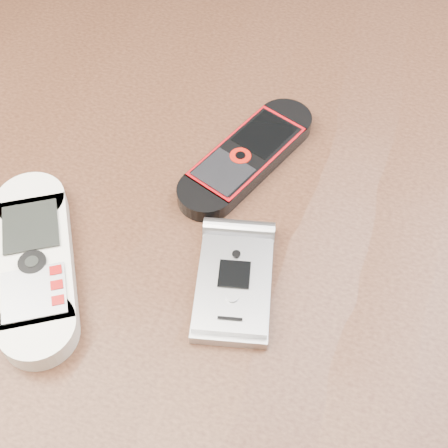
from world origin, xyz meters
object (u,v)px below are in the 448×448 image
(nokia_black_red, at_px, (247,156))
(motorola_razr, at_px, (234,283))
(nokia_white, at_px, (35,262))
(table, at_px, (219,299))

(nokia_black_red, relative_size, motorola_razr, 1.46)
(nokia_white, xyz_separation_m, nokia_black_red, (0.12, 0.15, -0.00))
(table, bearing_deg, motorola_razr, -59.70)
(table, height_order, motorola_razr, motorola_razr)
(nokia_black_red, bearing_deg, table, -69.15)
(table, distance_m, nokia_white, 0.18)
(motorola_razr, bearing_deg, nokia_white, 178.70)
(nokia_white, xyz_separation_m, motorola_razr, (0.14, 0.03, -0.00))
(table, distance_m, motorola_razr, 0.13)
(table, xyz_separation_m, nokia_white, (-0.12, -0.07, 0.11))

